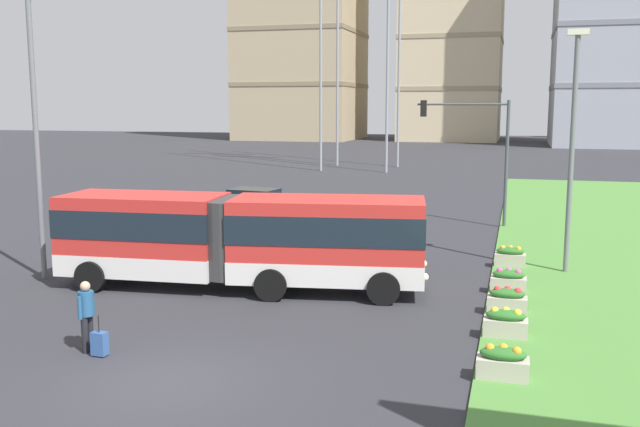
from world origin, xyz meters
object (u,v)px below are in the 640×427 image
object	(u,v)px
car_navy_sedan	(256,205)
pedestrian_crossing	(86,311)
apartment_tower_westcentre	(453,17)
flower_planter_2	(507,300)
flower_planter_3	(509,280)
streetlight_left	(35,123)
flower_planter_1	(506,323)
traffic_light_far_right	(477,140)
apartment_tower_centre	(611,3)
streetlight_median	(572,142)
flower_planter_4	(510,256)
flower_planter_0	(503,362)
articulated_bus	(240,238)
rolling_suitcase	(100,343)

from	to	relation	value
car_navy_sedan	pedestrian_crossing	size ratio (longest dim) A/B	2.65
car_navy_sedan	apartment_tower_westcentre	distance (m)	90.80
flower_planter_2	flower_planter_3	world-z (taller)	same
flower_planter_2	streetlight_left	world-z (taller)	streetlight_left
flower_planter_1	flower_planter_3	bearing A→B (deg)	90.00
traffic_light_far_right	apartment_tower_westcentre	bearing A→B (deg)	96.14
streetlight_left	flower_planter_3	bearing A→B (deg)	8.27
car_navy_sedan	apartment_tower_centre	distance (m)	84.33
streetlight_left	streetlight_median	world-z (taller)	streetlight_left
flower_planter_1	streetlight_left	size ratio (longest dim) A/B	0.11
pedestrian_crossing	flower_planter_2	bearing A→B (deg)	31.30
streetlight_median	apartment_tower_centre	size ratio (longest dim) A/B	0.21
flower_planter_1	flower_planter_2	distance (m)	2.19
flower_planter_4	streetlight_left	world-z (taller)	streetlight_left
streetlight_median	flower_planter_0	bearing A→B (deg)	-100.04
articulated_bus	apartment_tower_centre	world-z (taller)	apartment_tower_centre
pedestrian_crossing	traffic_light_far_right	distance (m)	22.45
apartment_tower_westcentre	articulated_bus	bearing A→B (deg)	-88.35
car_navy_sedan	streetlight_median	bearing A→B (deg)	-29.61
articulated_bus	apartment_tower_westcentre	xyz separation A→B (m)	(-2.94, 102.06, 18.78)
pedestrian_crossing	articulated_bus	bearing A→B (deg)	78.60
flower_planter_1	flower_planter_3	xyz separation A→B (m)	(0.00, 4.55, 0.00)
streetlight_median	car_navy_sedan	bearing A→B (deg)	150.39
articulated_bus	flower_planter_0	xyz separation A→B (m)	(8.35, -5.74, -1.23)
flower_planter_4	traffic_light_far_right	world-z (taller)	traffic_light_far_right
streetlight_left	apartment_tower_centre	distance (m)	97.24
articulated_bus	flower_planter_0	world-z (taller)	articulated_bus
pedestrian_crossing	flower_planter_4	distance (m)	15.40
flower_planter_0	flower_planter_1	distance (m)	2.90
flower_planter_3	streetlight_left	world-z (taller)	streetlight_left
car_navy_sedan	traffic_light_far_right	distance (m)	11.66
flower_planter_1	flower_planter_2	bearing A→B (deg)	90.00
traffic_light_far_right	streetlight_median	xyz separation A→B (m)	(3.74, -9.27, 0.41)
traffic_light_far_right	apartment_tower_centre	size ratio (longest dim) A/B	0.15
flower_planter_1	flower_planter_0	bearing A→B (deg)	-90.00
rolling_suitcase	flower_planter_2	distance (m)	11.04
articulated_bus	flower_planter_0	bearing A→B (deg)	-34.47
apartment_tower_westcentre	traffic_light_far_right	bearing A→B (deg)	-83.86
articulated_bus	flower_planter_1	distance (m)	8.91
flower_planter_3	apartment_tower_westcentre	world-z (taller)	apartment_tower_westcentre
rolling_suitcase	flower_planter_2	xyz separation A→B (m)	(9.22, 6.08, 0.11)
articulated_bus	apartment_tower_centre	distance (m)	95.63
car_navy_sedan	apartment_tower_centre	world-z (taller)	apartment_tower_centre
flower_planter_2	flower_planter_4	bearing A→B (deg)	90.00
rolling_suitcase	streetlight_left	world-z (taller)	streetlight_left
flower_planter_1	flower_planter_3	distance (m)	4.55
traffic_light_far_right	flower_planter_1	bearing A→B (deg)	-83.86
flower_planter_4	rolling_suitcase	bearing A→B (deg)	-127.15
flower_planter_4	flower_planter_3	bearing A→B (deg)	-90.00
pedestrian_crossing	flower_planter_0	distance (m)	9.72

